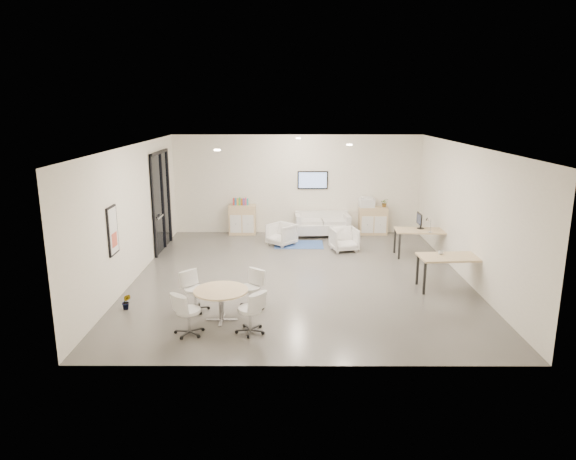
{
  "coord_description": "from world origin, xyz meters",
  "views": [
    {
      "loc": [
        -0.25,
        -12.05,
        4.12
      ],
      "look_at": [
        -0.29,
        0.4,
        1.08
      ],
      "focal_mm": 32.0,
      "sensor_mm": 36.0,
      "label": 1
    }
  ],
  "objects_px": {
    "armchair_right": "(344,238)",
    "armchair_left": "(281,233)",
    "round_table": "(221,294)",
    "sideboard_right": "(373,221)",
    "sideboard_left": "(242,220)",
    "loveseat": "(322,225)",
    "desk_front": "(453,260)",
    "desk_rear": "(422,233)"
  },
  "relations": [
    {
      "from": "armchair_right",
      "to": "round_table",
      "type": "relative_size",
      "value": 0.69
    },
    {
      "from": "armchair_left",
      "to": "desk_front",
      "type": "xyz_separation_m",
      "value": [
        3.95,
        -3.81,
        0.35
      ]
    },
    {
      "from": "sideboard_left",
      "to": "armchair_right",
      "type": "height_order",
      "value": "sideboard_left"
    },
    {
      "from": "round_table",
      "to": "sideboard_right",
      "type": "bearing_deg",
      "value": 59.8
    },
    {
      "from": "armchair_left",
      "to": "round_table",
      "type": "bearing_deg",
      "value": -59.12
    },
    {
      "from": "armchair_right",
      "to": "armchair_left",
      "type": "bearing_deg",
      "value": 149.34
    },
    {
      "from": "loveseat",
      "to": "round_table",
      "type": "bearing_deg",
      "value": -113.16
    },
    {
      "from": "sideboard_left",
      "to": "loveseat",
      "type": "height_order",
      "value": "sideboard_left"
    },
    {
      "from": "sideboard_left",
      "to": "loveseat",
      "type": "relative_size",
      "value": 0.54
    },
    {
      "from": "sideboard_left",
      "to": "round_table",
      "type": "xyz_separation_m",
      "value": [
        0.21,
        -6.96,
        0.08
      ]
    },
    {
      "from": "sideboard_left",
      "to": "desk_rear",
      "type": "height_order",
      "value": "sideboard_left"
    },
    {
      "from": "sideboard_left",
      "to": "loveseat",
      "type": "xyz_separation_m",
      "value": [
        2.59,
        -0.19,
        -0.13
      ]
    },
    {
      "from": "desk_rear",
      "to": "armchair_right",
      "type": "bearing_deg",
      "value": 169.34
    },
    {
      "from": "armchair_left",
      "to": "desk_rear",
      "type": "distance_m",
      "value": 4.09
    },
    {
      "from": "sideboard_right",
      "to": "armchair_left",
      "type": "relative_size",
      "value": 1.25
    },
    {
      "from": "loveseat",
      "to": "round_table",
      "type": "relative_size",
      "value": 1.68
    },
    {
      "from": "desk_rear",
      "to": "sideboard_right",
      "type": "bearing_deg",
      "value": 114.75
    },
    {
      "from": "armchair_left",
      "to": "desk_front",
      "type": "bearing_deg",
      "value": -2.16
    },
    {
      "from": "round_table",
      "to": "desk_front",
      "type": "bearing_deg",
      "value": 19.59
    },
    {
      "from": "armchair_left",
      "to": "sideboard_right",
      "type": "bearing_deg",
      "value": 66.36
    },
    {
      "from": "loveseat",
      "to": "armchair_left",
      "type": "relative_size",
      "value": 2.46
    },
    {
      "from": "armchair_right",
      "to": "loveseat",
      "type": "bearing_deg",
      "value": 94.39
    },
    {
      "from": "armchair_left",
      "to": "round_table",
      "type": "xyz_separation_m",
      "value": [
        -1.08,
        -5.61,
        0.2
      ]
    },
    {
      "from": "round_table",
      "to": "armchair_left",
      "type": "bearing_deg",
      "value": 79.05
    },
    {
      "from": "loveseat",
      "to": "desk_front",
      "type": "distance_m",
      "value": 5.65
    },
    {
      "from": "desk_rear",
      "to": "desk_front",
      "type": "distance_m",
      "value": 2.67
    },
    {
      "from": "sideboard_left",
      "to": "desk_front",
      "type": "bearing_deg",
      "value": -44.56
    },
    {
      "from": "armchair_left",
      "to": "round_table",
      "type": "height_order",
      "value": "armchair_left"
    },
    {
      "from": "armchair_right",
      "to": "desk_front",
      "type": "xyz_separation_m",
      "value": [
        2.12,
        -3.21,
        0.34
      ]
    },
    {
      "from": "desk_front",
      "to": "desk_rear",
      "type": "bearing_deg",
      "value": 86.92
    },
    {
      "from": "sideboard_right",
      "to": "desk_front",
      "type": "distance_m",
      "value": 5.27
    },
    {
      "from": "loveseat",
      "to": "armchair_left",
      "type": "height_order",
      "value": "loveseat"
    },
    {
      "from": "sideboard_right",
      "to": "armchair_right",
      "type": "distance_m",
      "value": 2.26
    },
    {
      "from": "sideboard_left",
      "to": "armchair_right",
      "type": "relative_size",
      "value": 1.32
    },
    {
      "from": "sideboard_right",
      "to": "desk_front",
      "type": "xyz_separation_m",
      "value": [
        0.98,
        -5.17,
        0.26
      ]
    },
    {
      "from": "armchair_left",
      "to": "sideboard_left",
      "type": "bearing_deg",
      "value": 175.58
    },
    {
      "from": "loveseat",
      "to": "desk_rear",
      "type": "height_order",
      "value": "loveseat"
    },
    {
      "from": "sideboard_left",
      "to": "round_table",
      "type": "relative_size",
      "value": 0.91
    },
    {
      "from": "sideboard_left",
      "to": "desk_front",
      "type": "distance_m",
      "value": 7.36
    },
    {
      "from": "sideboard_left",
      "to": "desk_rear",
      "type": "relative_size",
      "value": 0.65
    },
    {
      "from": "loveseat",
      "to": "desk_front",
      "type": "relative_size",
      "value": 1.14
    },
    {
      "from": "desk_front",
      "to": "round_table",
      "type": "xyz_separation_m",
      "value": [
        -5.03,
        -1.79,
        -0.15
      ]
    }
  ]
}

